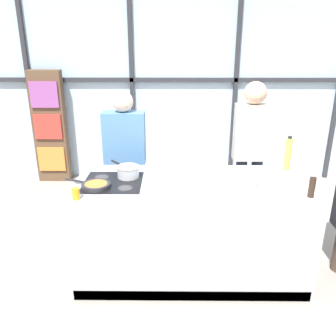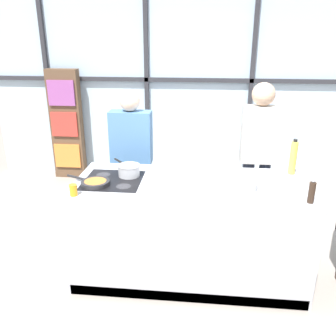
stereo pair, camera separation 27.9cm
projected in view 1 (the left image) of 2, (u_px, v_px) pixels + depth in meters
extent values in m
plane|color=gray|center=(189.00, 269.00, 3.50)|extent=(18.00, 18.00, 0.00)
cube|color=silver|center=(183.00, 89.00, 5.33)|extent=(6.40, 0.04, 2.80)
cube|color=#2D2D33|center=(184.00, 80.00, 5.24)|extent=(6.40, 0.06, 0.06)
cube|color=#2D2D33|center=(30.00, 89.00, 5.31)|extent=(0.06, 0.06, 2.80)
cube|color=#2D2D33|center=(132.00, 89.00, 5.29)|extent=(0.06, 0.06, 2.80)
cube|color=#2D2D33|center=(235.00, 89.00, 5.28)|extent=(0.06, 0.06, 2.80)
cube|color=brown|center=(50.00, 127.00, 5.38)|extent=(0.48, 0.16, 1.69)
cube|color=orange|center=(52.00, 159.00, 5.45)|extent=(0.40, 0.03, 0.37)
cube|color=red|center=(48.00, 127.00, 5.28)|extent=(0.40, 0.03, 0.37)
cube|color=#994C93|center=(44.00, 95.00, 5.11)|extent=(0.40, 0.03, 0.37)
cube|color=#A8AAB2|center=(190.00, 228.00, 3.34)|extent=(2.09, 0.90, 0.92)
cube|color=black|center=(113.00, 183.00, 3.18)|extent=(0.52, 0.52, 0.01)
cube|color=black|center=(192.00, 295.00, 3.08)|extent=(2.05, 0.03, 0.10)
cylinder|color=#38383D|center=(96.00, 188.00, 3.07)|extent=(0.13, 0.13, 0.01)
cylinder|color=#38383D|center=(125.00, 188.00, 3.07)|extent=(0.13, 0.13, 0.01)
cylinder|color=#38383D|center=(102.00, 177.00, 3.30)|extent=(0.13, 0.13, 0.01)
cylinder|color=#38383D|center=(128.00, 177.00, 3.30)|extent=(0.13, 0.13, 0.01)
cylinder|color=#47382D|center=(136.00, 195.00, 4.15)|extent=(0.15, 0.15, 0.81)
cylinder|color=#47382D|center=(118.00, 195.00, 4.15)|extent=(0.15, 0.15, 0.81)
cube|color=#4C7AAD|center=(124.00, 138.00, 3.91)|extent=(0.46, 0.21, 0.58)
sphere|color=beige|center=(123.00, 101.00, 3.77)|extent=(0.23, 0.23, 0.23)
cylinder|color=#232838|center=(254.00, 194.00, 4.13)|extent=(0.12, 0.12, 0.86)
cylinder|color=#232838|center=(239.00, 194.00, 4.13)|extent=(0.12, 0.12, 0.86)
cube|color=beige|center=(252.00, 133.00, 3.87)|extent=(0.39, 0.17, 0.62)
sphere|color=#D8AD8C|center=(255.00, 93.00, 3.72)|extent=(0.24, 0.24, 0.24)
cylinder|color=#232326|center=(96.00, 186.00, 3.06)|extent=(0.25, 0.25, 0.04)
cylinder|color=#B26B2D|center=(96.00, 184.00, 3.05)|extent=(0.19, 0.19, 0.01)
cylinder|color=#232326|center=(75.00, 181.00, 3.14)|extent=(0.19, 0.10, 0.02)
cylinder|color=silver|center=(128.00, 172.00, 3.28)|extent=(0.20, 0.20, 0.11)
cylinder|color=silver|center=(128.00, 167.00, 3.26)|extent=(0.21, 0.21, 0.01)
cylinder|color=black|center=(117.00, 163.00, 3.40)|extent=(0.13, 0.15, 0.02)
cylinder|color=white|center=(239.00, 175.00, 3.32)|extent=(0.28, 0.28, 0.01)
cylinder|color=silver|center=(245.00, 182.00, 3.11)|extent=(0.22, 0.22, 0.06)
cylinder|color=#4C4C51|center=(245.00, 180.00, 3.10)|extent=(0.18, 0.18, 0.01)
cylinder|color=#E0CC4C|center=(288.00, 154.00, 3.42)|extent=(0.06, 0.06, 0.31)
cylinder|color=black|center=(290.00, 137.00, 3.36)|extent=(0.04, 0.04, 0.02)
cylinder|color=#332319|center=(312.00, 187.00, 2.86)|extent=(0.05, 0.05, 0.17)
sphere|color=#B2B2B7|center=(314.00, 176.00, 2.83)|extent=(0.03, 0.03, 0.03)
cylinder|color=orange|center=(76.00, 194.00, 2.84)|extent=(0.06, 0.06, 0.10)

